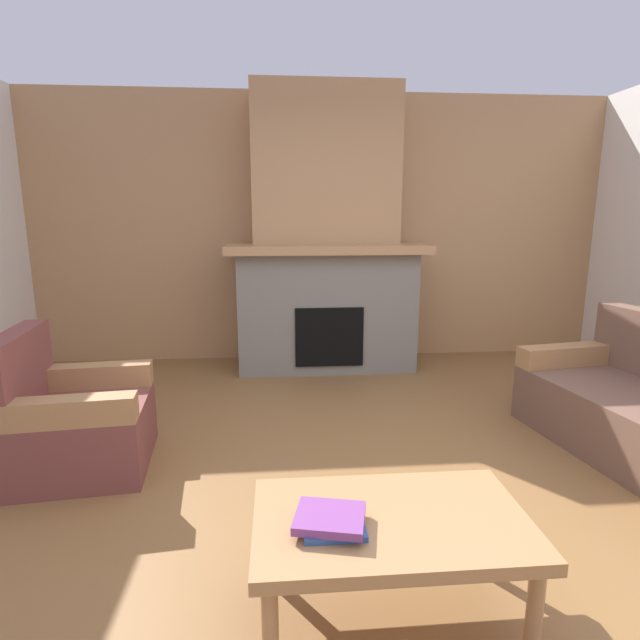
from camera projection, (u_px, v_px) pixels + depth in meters
ground at (373, 511)px, 2.60m from camera, size 9.00×9.00×0.00m
wall_back_wood_panel at (322, 230)px, 5.25m from camera, size 6.00×0.12×2.70m
fireplace at (326, 250)px, 4.92m from camera, size 1.90×0.82×2.70m
armchair at (72, 421)px, 3.00m from camera, size 0.84×0.84×0.85m
coffee_table at (391, 529)px, 1.84m from camera, size 1.00×0.60×0.43m
book_stack_near_edge at (331, 520)px, 1.75m from camera, size 0.28×0.25×0.05m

